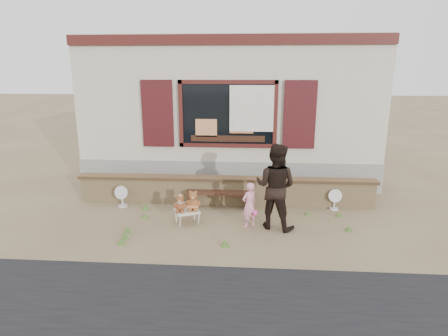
# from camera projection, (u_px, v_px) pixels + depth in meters

# --- Properties ---
(ground) EXTENTS (80.00, 80.00, 0.00)m
(ground) POSITION_uv_depth(u_px,v_px,m) (222.00, 220.00, 8.11)
(ground) COLOR brown
(ground) RESTS_ON ground
(shopfront) EXTENTS (8.04, 5.13, 4.00)m
(shopfront) POSITION_uv_depth(u_px,v_px,m) (233.00, 107.00, 11.92)
(shopfront) COLOR gray
(shopfront) RESTS_ON ground
(brick_wall) EXTENTS (7.10, 0.36, 0.67)m
(brick_wall) POSITION_uv_depth(u_px,v_px,m) (225.00, 190.00, 8.98)
(brick_wall) COLOR tan
(brick_wall) RESTS_ON ground
(bench) EXTENTS (1.57, 0.38, 0.40)m
(bench) POSITION_uv_depth(u_px,v_px,m) (220.00, 195.00, 8.76)
(bench) COLOR #361D13
(bench) RESTS_ON ground
(folding_chair) EXTENTS (0.60, 0.57, 0.29)m
(folding_chair) POSITION_uv_depth(u_px,v_px,m) (187.00, 211.00, 7.86)
(folding_chair) COLOR silver
(folding_chair) RESTS_ON ground
(teddy_bear_left) EXTENTS (0.34, 0.32, 0.37)m
(teddy_bear_left) POSITION_uv_depth(u_px,v_px,m) (180.00, 203.00, 7.76)
(teddy_bear_left) COLOR brown
(teddy_bear_left) RESTS_ON folding_chair
(teddy_bear_right) EXTENTS (0.39, 0.37, 0.42)m
(teddy_bear_right) POSITION_uv_depth(u_px,v_px,m) (193.00, 200.00, 7.85)
(teddy_bear_right) COLOR brown
(teddy_bear_right) RESTS_ON folding_chair
(child) EXTENTS (0.41, 0.39, 0.95)m
(child) POSITION_uv_depth(u_px,v_px,m) (249.00, 205.00, 7.64)
(child) COLOR pink
(child) RESTS_ON ground
(adult) EXTENTS (1.05, 0.95, 1.76)m
(adult) POSITION_uv_depth(u_px,v_px,m) (275.00, 187.00, 7.50)
(adult) COLOR black
(adult) RESTS_ON ground
(fan_left) EXTENTS (0.33, 0.22, 0.52)m
(fan_left) POSITION_uv_depth(u_px,v_px,m) (122.00, 196.00, 8.81)
(fan_left) COLOR silver
(fan_left) RESTS_ON ground
(fan_right) EXTENTS (0.31, 0.21, 0.50)m
(fan_right) POSITION_uv_depth(u_px,v_px,m) (335.00, 199.00, 8.64)
(fan_right) COLOR silver
(fan_right) RESTS_ON ground
(grass_tufts) EXTENTS (4.57, 1.90, 0.15)m
(grass_tufts) POSITION_uv_depth(u_px,v_px,m) (200.00, 224.00, 7.70)
(grass_tufts) COLOR #466628
(grass_tufts) RESTS_ON ground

